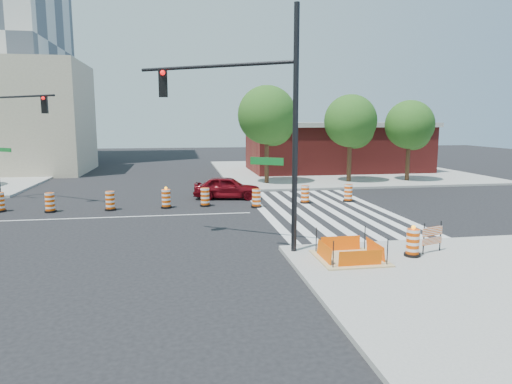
% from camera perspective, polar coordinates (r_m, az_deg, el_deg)
% --- Properties ---
extents(ground, '(120.00, 120.00, 0.00)m').
position_cam_1_polar(ground, '(23.77, -17.72, -3.04)').
color(ground, black).
rests_on(ground, ground).
extents(sidewalk_ne, '(22.00, 22.00, 0.15)m').
position_cam_1_polar(sidewalk_ne, '(43.79, 9.91, 2.63)').
color(sidewalk_ne, gray).
rests_on(sidewalk_ne, ground).
extents(crosswalk_east, '(6.75, 13.50, 0.01)m').
position_cam_1_polar(crosswalk_east, '(24.69, 8.33, -2.26)').
color(crosswalk_east, silver).
rests_on(crosswalk_east, ground).
extents(lane_centerline, '(14.00, 0.12, 0.01)m').
position_cam_1_polar(lane_centerline, '(23.77, -17.72, -3.03)').
color(lane_centerline, silver).
rests_on(lane_centerline, ground).
extents(excavation_pit, '(2.20, 2.20, 0.90)m').
position_cam_1_polar(excavation_pit, '(15.76, 11.64, -7.94)').
color(excavation_pit, tan).
rests_on(excavation_pit, ground).
extents(brick_storefront, '(16.50, 8.50, 4.60)m').
position_cam_1_polar(brick_storefront, '(43.61, 9.98, 5.56)').
color(brick_storefront, maroon).
rests_on(brick_storefront, ground).
extents(beige_midrise, '(14.00, 10.00, 10.00)m').
position_cam_1_polar(beige_midrise, '(47.61, -28.82, 8.10)').
color(beige_midrise, tan).
rests_on(beige_midrise, ground).
extents(red_coupe, '(4.30, 2.33, 1.39)m').
position_cam_1_polar(red_coupe, '(28.04, -3.62, 0.57)').
color(red_coupe, '#5B070E').
rests_on(red_coupe, ground).
extents(signal_pole_se, '(5.41, 3.65, 8.45)m').
position_cam_1_polar(signal_pole_se, '(16.47, -0.94, 10.40)').
color(signal_pole_se, black).
rests_on(signal_pole_se, ground).
extents(signal_pole_nw, '(4.59, 3.76, 7.67)m').
position_cam_1_polar(signal_pole_nw, '(30.56, -28.45, 7.77)').
color(signal_pole_nw, black).
rests_on(signal_pole_nw, ground).
extents(pit_drum, '(0.55, 0.55, 1.08)m').
position_cam_1_polar(pit_drum, '(16.55, 19.00, -6.09)').
color(pit_drum, black).
rests_on(pit_drum, ground).
extents(barricade, '(0.89, 0.33, 1.09)m').
position_cam_1_polar(barricade, '(17.21, 21.17, -5.12)').
color(barricade, '#DC4604').
rests_on(barricade, ground).
extents(tree_north_c, '(4.31, 4.31, 7.33)m').
position_cam_1_polar(tree_north_c, '(33.95, 1.43, 9.18)').
color(tree_north_c, '#382314').
rests_on(tree_north_c, ground).
extents(tree_north_d, '(3.95, 3.95, 6.72)m').
position_cam_1_polar(tree_north_d, '(35.48, 11.77, 8.33)').
color(tree_north_d, '#382314').
rests_on(tree_north_d, ground).
extents(tree_north_e, '(3.72, 3.72, 6.32)m').
position_cam_1_polar(tree_north_e, '(37.31, 18.67, 7.65)').
color(tree_north_e, '#382314').
rests_on(tree_north_e, ground).
extents(median_drum_2, '(0.60, 0.60, 1.02)m').
position_cam_1_polar(median_drum_2, '(27.49, -29.38, -1.18)').
color(median_drum_2, black).
rests_on(median_drum_2, ground).
extents(median_drum_3, '(0.60, 0.60, 1.02)m').
position_cam_1_polar(median_drum_3, '(26.16, -24.35, -1.28)').
color(median_drum_3, black).
rests_on(median_drum_3, ground).
extents(median_drum_4, '(0.60, 0.60, 1.02)m').
position_cam_1_polar(median_drum_4, '(25.56, -17.76, -1.13)').
color(median_drum_4, black).
rests_on(median_drum_4, ground).
extents(median_drum_5, '(0.60, 0.60, 1.18)m').
position_cam_1_polar(median_drum_5, '(25.47, -11.16, -0.89)').
color(median_drum_5, black).
rests_on(median_drum_5, ground).
extents(median_drum_6, '(0.60, 0.60, 1.02)m').
position_cam_1_polar(median_drum_6, '(25.67, -6.38, -0.72)').
color(median_drum_6, black).
rests_on(median_drum_6, ground).
extents(median_drum_7, '(0.60, 0.60, 1.02)m').
position_cam_1_polar(median_drum_7, '(25.15, 0.05, -0.86)').
color(median_drum_7, black).
rests_on(median_drum_7, ground).
extents(median_drum_8, '(0.60, 0.60, 1.02)m').
position_cam_1_polar(median_drum_8, '(26.58, 6.16, -0.39)').
color(median_drum_8, black).
rests_on(median_drum_8, ground).
extents(median_drum_9, '(0.60, 0.60, 1.02)m').
position_cam_1_polar(median_drum_9, '(27.49, 11.46, -0.21)').
color(median_drum_9, black).
rests_on(median_drum_9, ground).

